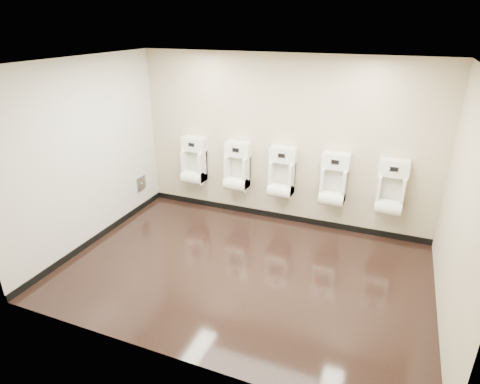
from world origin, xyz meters
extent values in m
cube|color=black|center=(0.00, 0.00, 0.00)|extent=(5.00, 3.50, 0.00)
cube|color=silver|center=(0.00, 0.00, 2.80)|extent=(5.00, 3.50, 0.00)
cube|color=#BFB396|center=(0.00, 1.75, 1.40)|extent=(5.00, 0.02, 2.80)
cube|color=#BFB396|center=(0.00, -1.75, 1.40)|extent=(5.00, 0.02, 2.80)
cube|color=#BFB396|center=(-2.50, 0.00, 1.40)|extent=(0.02, 3.50, 2.80)
cube|color=#BFB396|center=(2.50, 0.00, 1.40)|extent=(0.02, 3.50, 2.80)
cube|color=silver|center=(-2.50, 0.00, 1.40)|extent=(0.01, 3.50, 2.80)
cube|color=black|center=(0.00, 1.74, 0.05)|extent=(5.00, 0.02, 0.10)
cube|color=black|center=(-2.49, 0.00, 0.05)|extent=(0.02, 3.50, 0.10)
cube|color=#9E9EA3|center=(-2.48, 1.20, 0.50)|extent=(0.03, 0.25, 0.25)
cylinder|color=silver|center=(-2.46, 1.20, 0.50)|extent=(0.02, 0.04, 0.04)
cube|color=white|center=(-1.59, 1.61, 0.82)|extent=(0.39, 0.28, 0.55)
cube|color=silver|center=(-1.59, 1.70, 0.86)|extent=(0.29, 0.01, 0.43)
cylinder|color=white|center=(-1.59, 1.53, 0.62)|extent=(0.39, 0.24, 0.24)
cube|color=white|center=(-1.59, 1.65, 1.22)|extent=(0.43, 0.21, 0.24)
cube|color=black|center=(-1.59, 1.54, 1.24)|extent=(0.11, 0.01, 0.06)
cube|color=silver|center=(-1.59, 1.54, 1.24)|extent=(0.13, 0.01, 0.08)
cylinder|color=silver|center=(-1.36, 1.65, 1.22)|extent=(0.01, 0.03, 0.03)
cube|color=white|center=(-0.75, 1.61, 0.82)|extent=(0.39, 0.28, 0.55)
cube|color=silver|center=(-0.75, 1.70, 0.86)|extent=(0.29, 0.01, 0.43)
cylinder|color=white|center=(-0.75, 1.53, 0.62)|extent=(0.39, 0.24, 0.24)
cube|color=white|center=(-0.75, 1.65, 1.22)|extent=(0.43, 0.21, 0.24)
cube|color=black|center=(-0.75, 1.54, 1.24)|extent=(0.11, 0.01, 0.06)
cube|color=silver|center=(-0.75, 1.54, 1.24)|extent=(0.13, 0.01, 0.08)
cylinder|color=silver|center=(-0.52, 1.65, 1.22)|extent=(0.01, 0.03, 0.03)
cube|color=white|center=(0.05, 1.61, 0.82)|extent=(0.39, 0.28, 0.55)
cube|color=silver|center=(0.05, 1.70, 0.86)|extent=(0.29, 0.01, 0.43)
cylinder|color=white|center=(0.05, 1.53, 0.62)|extent=(0.39, 0.24, 0.24)
cube|color=white|center=(0.05, 1.65, 1.22)|extent=(0.43, 0.21, 0.24)
cube|color=black|center=(0.05, 1.54, 1.24)|extent=(0.11, 0.01, 0.06)
cube|color=silver|center=(0.05, 1.54, 1.24)|extent=(0.13, 0.01, 0.08)
cylinder|color=silver|center=(0.28, 1.65, 1.22)|extent=(0.01, 0.03, 0.03)
cube|color=white|center=(0.91, 1.61, 0.82)|extent=(0.39, 0.28, 0.55)
cube|color=silver|center=(0.91, 1.70, 0.86)|extent=(0.29, 0.01, 0.43)
cylinder|color=white|center=(0.91, 1.53, 0.62)|extent=(0.39, 0.24, 0.24)
cube|color=white|center=(0.91, 1.65, 1.22)|extent=(0.43, 0.21, 0.24)
cube|color=black|center=(0.91, 1.54, 1.24)|extent=(0.11, 0.01, 0.06)
cube|color=silver|center=(0.91, 1.54, 1.24)|extent=(0.13, 0.01, 0.08)
cylinder|color=silver|center=(1.13, 1.65, 1.22)|extent=(0.01, 0.03, 0.03)
cube|color=white|center=(1.77, 1.61, 0.82)|extent=(0.39, 0.28, 0.55)
cube|color=silver|center=(1.77, 1.70, 0.86)|extent=(0.29, 0.01, 0.43)
cylinder|color=white|center=(1.77, 1.53, 0.62)|extent=(0.39, 0.24, 0.24)
cube|color=white|center=(1.77, 1.65, 1.22)|extent=(0.43, 0.21, 0.24)
cube|color=black|center=(1.77, 1.54, 1.24)|extent=(0.11, 0.01, 0.06)
cube|color=silver|center=(1.77, 1.54, 1.24)|extent=(0.13, 0.01, 0.08)
cylinder|color=silver|center=(1.99, 1.65, 1.22)|extent=(0.01, 0.03, 0.03)
camera|label=1|loc=(1.73, -4.43, 3.26)|focal=30.00mm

